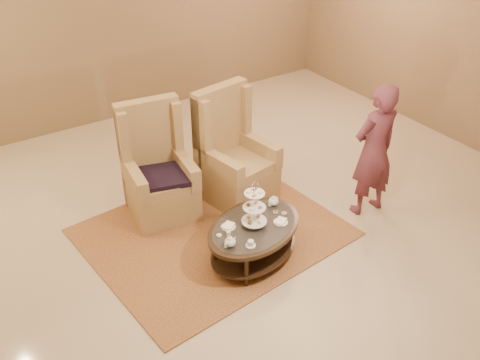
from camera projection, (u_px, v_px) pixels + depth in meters
ground at (254, 247)px, 6.00m from camera, size 8.00×8.00×0.00m
ceiling at (254, 247)px, 6.00m from camera, size 8.00×8.00×0.02m
wall_back at (102, 9)px, 7.88m from camera, size 8.00×0.04×3.50m
rug at (213, 232)px, 6.22m from camera, size 2.93×2.53×0.01m
tea_table at (254, 231)px, 5.67m from camera, size 1.37×1.15×0.98m
armchair_left at (158, 177)px, 6.37m from camera, size 0.84×0.86×1.38m
armchair_right at (232, 162)px, 6.64m from camera, size 0.90×0.92×1.43m
person at (374, 151)px, 6.18m from camera, size 0.63×0.43×1.65m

